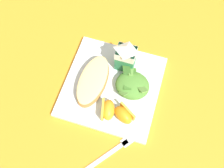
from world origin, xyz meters
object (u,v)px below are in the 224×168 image
at_px(milk_carton, 126,56).
at_px(metal_fork, 110,153).
at_px(orange_wedge_front, 108,110).
at_px(white_plate, 112,86).
at_px(green_salad_pile, 132,85).
at_px(orange_wedge_middle, 124,114).
at_px(cheesy_pizza_bread, 93,81).

xyz_separation_m(milk_carton, metal_fork, (0.03, -0.27, -0.07)).
bearing_deg(orange_wedge_front, milk_carton, 88.06).
relative_size(white_plate, green_salad_pile, 2.78).
bearing_deg(green_salad_pile, metal_fork, -91.81).
xyz_separation_m(orange_wedge_front, metal_fork, (0.04, -0.11, -0.03)).
height_order(orange_wedge_front, orange_wedge_middle, same).
relative_size(milk_carton, orange_wedge_front, 1.65).
bearing_deg(orange_wedge_middle, orange_wedge_front, -179.48).
relative_size(orange_wedge_front, orange_wedge_middle, 0.95).
relative_size(cheesy_pizza_bread, green_salad_pile, 1.72).
bearing_deg(metal_fork, white_plate, 105.52).
distance_m(green_salad_pile, orange_wedge_front, 0.10).
bearing_deg(green_salad_pile, milk_carton, 121.46).
height_order(cheesy_pizza_bread, orange_wedge_middle, orange_wedge_middle).
bearing_deg(green_salad_pile, cheesy_pizza_bread, -169.56).
height_order(white_plate, green_salad_pile, green_salad_pile).
distance_m(white_plate, green_salad_pile, 0.07).
height_order(orange_wedge_middle, metal_fork, orange_wedge_middle).
bearing_deg(metal_fork, orange_wedge_middle, 86.07).
bearing_deg(orange_wedge_middle, milk_carton, 104.67).
bearing_deg(white_plate, cheesy_pizza_bread, -168.44).
distance_m(milk_carton, orange_wedge_middle, 0.17).
bearing_deg(metal_fork, milk_carton, 97.34).
height_order(white_plate, milk_carton, milk_carton).
bearing_deg(orange_wedge_middle, metal_fork, -93.93).
bearing_deg(orange_wedge_front, cheesy_pizza_bread, 133.46).
relative_size(orange_wedge_middle, metal_fork, 0.44).
xyz_separation_m(white_plate, cheesy_pizza_bread, (-0.06, -0.01, 0.03)).
xyz_separation_m(green_salad_pile, orange_wedge_middle, (0.00, -0.09, -0.00)).
bearing_deg(white_plate, metal_fork, -74.48).
xyz_separation_m(green_salad_pile, orange_wedge_front, (-0.05, -0.09, -0.00)).
distance_m(orange_wedge_front, metal_fork, 0.12).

